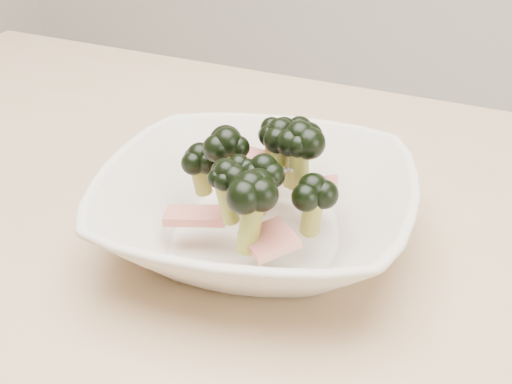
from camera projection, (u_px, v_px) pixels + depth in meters
dining_table at (214, 321)px, 0.68m from camera, size 1.20×0.80×0.75m
broccoli_dish at (257, 203)px, 0.60m from camera, size 0.32×0.32×0.12m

